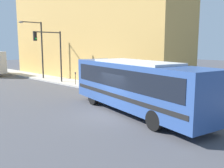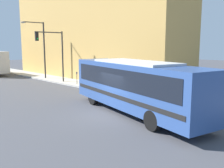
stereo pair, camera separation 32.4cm
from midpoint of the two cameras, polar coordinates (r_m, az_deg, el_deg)
The scene contains 8 objects.
ground_plane at distance 15.43m, azimuth -0.19°, elevation -7.02°, with size 120.00×120.00×0.00m, color #47474C.
sidewalk at distance 34.95m, azimuth -16.18°, elevation 1.75°, with size 2.84×70.00×0.17m.
building_facade at distance 32.55m, azimuth -4.83°, elevation 11.97°, with size 6.00×26.85×11.97m.
city_bus at distance 15.37m, azimuth 5.73°, elevation 0.14°, with size 4.95×11.36×3.28m.
fire_hydrant at distance 22.11m, azimuth 0.77°, elevation -0.66°, with size 0.20×0.28×0.76m.
traffic_light_pole at distance 27.72m, azimuth -12.86°, elevation 8.12°, with size 3.28×0.35×5.53m.
parking_meter at distance 26.14m, azimuth -7.69°, elevation 1.84°, with size 0.14×0.14×1.29m.
street_lamp at distance 31.70m, azimuth -15.62°, elevation 8.66°, with size 2.89×0.28×6.78m.
Camera 2 is at (-10.19, -10.79, 4.24)m, focal length 40.00 mm.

